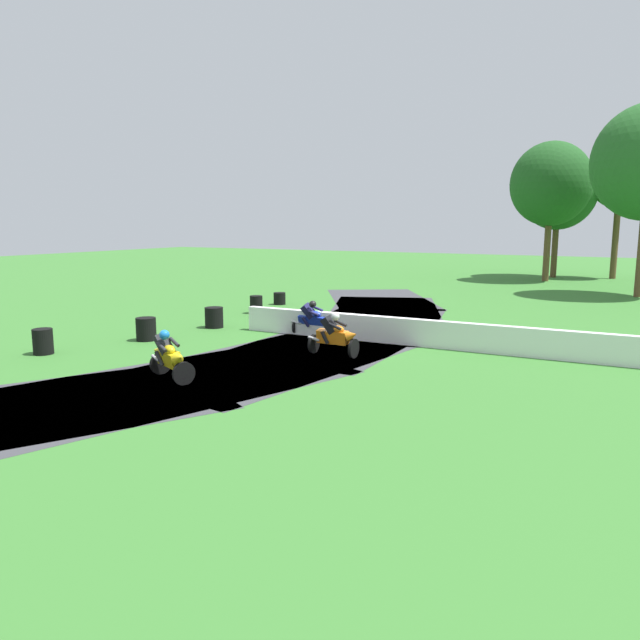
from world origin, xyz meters
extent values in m
plane|color=#38752D|center=(0.00, 0.00, 0.00)|extent=(120.00, 120.00, 0.00)
cube|color=#3D3D42|center=(-2.86, -10.94, 0.00)|extent=(8.89, 10.42, 0.01)
cube|color=#3D3D42|center=(-1.25, -7.48, 0.00)|extent=(7.78, 10.30, 0.01)
cube|color=#3D3D42|center=(-0.29, -3.80, 0.00)|extent=(6.42, 9.86, 0.01)
cube|color=#3D3D42|center=(0.00, 0.00, 0.00)|extent=(5.09, 9.22, 0.01)
cube|color=#3D3D42|center=(-0.39, 3.79, 0.00)|extent=(6.63, 9.94, 0.01)
cube|color=#3D3D42|center=(-1.45, 7.45, 0.00)|extent=(7.95, 10.34, 0.01)
cube|color=#3D3D42|center=(-3.14, 10.86, 0.00)|extent=(9.02, 10.41, 0.01)
cube|color=white|center=(5.78, 0.07, 0.45)|extent=(19.37, 0.55, 0.90)
cylinder|color=black|center=(-0.88, -7.37, 0.29)|extent=(0.37, 0.70, 0.72)
cylinder|color=black|center=(-2.16, -6.82, 0.29)|extent=(0.37, 0.70, 0.72)
cube|color=yellow|center=(-1.55, -7.16, 0.58)|extent=(1.06, 0.73, 0.45)
ellipsoid|color=yellow|center=(-1.40, -7.29, 0.84)|extent=(0.53, 0.47, 0.30)
cone|color=yellow|center=(-0.93, -7.46, 0.70)|extent=(0.50, 0.44, 0.47)
cylinder|color=#B2B2B7|center=(-2.14, -7.02, 0.48)|extent=(0.41, 0.25, 0.17)
cube|color=#28282D|center=(-1.65, -7.21, 0.96)|extent=(0.60, 0.40, 0.62)
sphere|color=#1E7FE0|center=(-1.48, -7.36, 1.23)|extent=(0.26, 0.26, 0.26)
cylinder|color=#28282D|center=(-1.33, -7.17, 1.02)|extent=(0.43, 0.24, 0.24)
cylinder|color=#28282D|center=(-1.47, -7.49, 0.94)|extent=(0.43, 0.24, 0.24)
cylinder|color=#28282D|center=(-1.64, -6.94, 0.64)|extent=(0.32, 0.16, 0.42)
cylinder|color=#28282D|center=(-1.78, -7.26, 0.56)|extent=(0.32, 0.16, 0.42)
cylinder|color=black|center=(1.63, -2.62, 0.30)|extent=(0.11, 0.68, 0.68)
cylinder|color=black|center=(0.23, -2.58, 0.30)|extent=(0.11, 0.68, 0.68)
cube|color=orange|center=(0.93, -2.64, 0.59)|extent=(1.01, 0.36, 0.43)
ellipsoid|color=orange|center=(1.11, -2.68, 0.85)|extent=(0.45, 0.32, 0.28)
cone|color=orange|center=(1.61, -2.67, 0.71)|extent=(0.40, 0.38, 0.44)
cylinder|color=#B2B2B7|center=(0.32, -2.73, 0.50)|extent=(0.41, 0.10, 0.17)
cube|color=black|center=(0.85, -2.69, 0.97)|extent=(0.50, 0.37, 0.60)
sphere|color=white|center=(1.07, -2.73, 1.25)|extent=(0.26, 0.26, 0.26)
cylinder|color=black|center=(1.13, -2.52, 1.02)|extent=(0.43, 0.11, 0.24)
cylinder|color=black|center=(1.12, -2.88, 0.97)|extent=(0.43, 0.11, 0.24)
cylinder|color=black|center=(0.75, -2.46, 0.64)|extent=(0.27, 0.16, 0.42)
cylinder|color=black|center=(0.74, -2.81, 0.59)|extent=(0.27, 0.16, 0.42)
cylinder|color=black|center=(-0.51, 0.03, 0.28)|extent=(0.09, 0.76, 0.76)
cylinder|color=black|center=(-1.91, 0.03, 0.28)|extent=(0.09, 0.76, 0.76)
cube|color=#1E38B2|center=(-1.21, -0.07, 0.57)|extent=(1.00, 0.40, 0.47)
ellipsoid|color=#1E38B2|center=(-1.03, -0.16, 0.81)|extent=(0.44, 0.34, 0.32)
cone|color=#1E38B2|center=(-0.53, -0.11, 0.68)|extent=(0.39, 0.44, 0.49)
cylinder|color=#B2B2B7|center=(-1.81, -0.16, 0.45)|extent=(0.41, 0.14, 0.18)
cube|color=#1E1E4C|center=(-1.29, -0.20, 0.93)|extent=(0.50, 0.47, 0.63)
sphere|color=black|center=(-1.07, -0.29, 1.19)|extent=(0.26, 0.26, 0.26)
cylinder|color=#1E1E4C|center=(-1.01, -0.04, 1.01)|extent=(0.43, 0.16, 0.25)
cylinder|color=#1E1E4C|center=(-1.01, -0.38, 0.89)|extent=(0.43, 0.16, 0.25)
cylinder|color=#1E1E4C|center=(-1.39, 0.09, 0.64)|extent=(0.27, 0.24, 0.42)
cylinder|color=#1E1E4C|center=(-1.39, -0.25, 0.53)|extent=(0.27, 0.24, 0.42)
cylinder|color=black|center=(-7.14, -6.69, 0.10)|extent=(0.61, 0.61, 0.20)
cylinder|color=black|center=(-7.14, -6.69, 0.30)|extent=(0.61, 0.61, 0.20)
cylinder|color=black|center=(-7.14, -6.69, 0.50)|extent=(0.61, 0.61, 0.20)
cylinder|color=black|center=(-7.14, -6.69, 0.70)|extent=(0.61, 0.61, 0.20)
cylinder|color=black|center=(-5.89, -3.55, 0.10)|extent=(0.69, 0.69, 0.20)
cylinder|color=black|center=(-5.89, -3.55, 0.30)|extent=(0.69, 0.69, 0.20)
cylinder|color=black|center=(-5.89, -3.55, 0.50)|extent=(0.69, 0.69, 0.20)
cylinder|color=black|center=(-5.89, -3.55, 0.70)|extent=(0.69, 0.69, 0.20)
cylinder|color=black|center=(-5.42, -0.39, 0.10)|extent=(0.71, 0.71, 0.20)
cylinder|color=black|center=(-5.42, -0.39, 0.30)|extent=(0.71, 0.71, 0.20)
cylinder|color=black|center=(-5.42, -0.39, 0.50)|extent=(0.71, 0.71, 0.20)
cylinder|color=black|center=(-5.42, -0.39, 0.70)|extent=(0.71, 0.71, 0.20)
cylinder|color=black|center=(-6.08, 3.48, 0.10)|extent=(0.57, 0.57, 0.20)
cylinder|color=black|center=(-6.08, 3.48, 0.30)|extent=(0.57, 0.57, 0.20)
cylinder|color=black|center=(-6.08, 3.48, 0.50)|extent=(0.57, 0.57, 0.20)
cylinder|color=black|center=(-6.08, 3.48, 0.70)|extent=(0.57, 0.57, 0.20)
cylinder|color=black|center=(-6.71, 6.48, 0.10)|extent=(0.60, 0.60, 0.20)
cylinder|color=black|center=(-6.71, 6.48, 0.30)|extent=(0.60, 0.60, 0.20)
cylinder|color=black|center=(-6.71, 6.48, 0.50)|extent=(0.60, 0.60, 0.20)
cylinder|color=brown|center=(7.39, 29.90, 2.74)|extent=(0.44, 0.44, 5.48)
ellipsoid|color=#33752D|center=(7.39, 29.90, 7.21)|extent=(4.08, 4.08, 4.28)
cylinder|color=brown|center=(3.30, 25.62, 2.19)|extent=(0.44, 0.44, 4.38)
ellipsoid|color=#1E511E|center=(3.30, 25.62, 6.69)|extent=(5.44, 5.44, 5.71)
cylinder|color=brown|center=(3.40, 29.01, 2.05)|extent=(0.44, 0.44, 4.09)
ellipsoid|color=#1E511E|center=(3.40, 29.01, 6.46)|extent=(5.57, 5.57, 5.84)
camera|label=1|loc=(9.03, -18.55, 4.05)|focal=33.32mm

